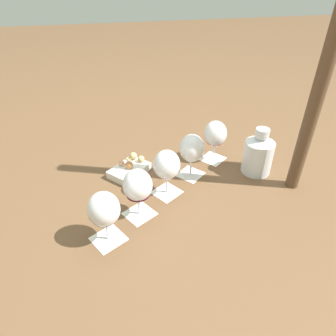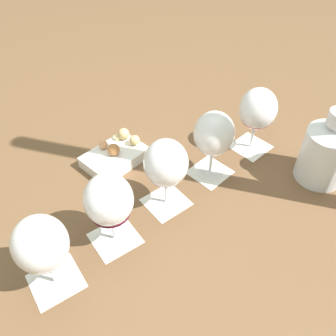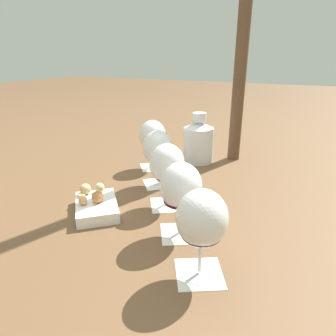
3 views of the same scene
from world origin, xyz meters
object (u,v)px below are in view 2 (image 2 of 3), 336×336
wine_glass_1 (214,136)px  ceramic_vase (327,151)px  wine_glass_0 (258,111)px  wine_glass_3 (109,202)px  snack_dish (116,155)px  wine_glass_2 (166,166)px  wine_glass_4 (41,247)px

wine_glass_1 → ceramic_vase: bearing=172.2°
wine_glass_0 → ceramic_vase: (-0.14, 0.13, -0.03)m
wine_glass_3 → snack_dish: 0.27m
wine_glass_1 → wine_glass_3: (0.24, 0.19, 0.00)m
wine_glass_1 → ceramic_vase: (-0.27, 0.04, -0.03)m
wine_glass_2 → snack_dish: 0.22m
wine_glass_0 → wine_glass_3: (0.37, 0.28, 0.00)m
wine_glass_2 → wine_glass_1: bearing=-142.4°
wine_glass_1 → wine_glass_3: bearing=37.8°
wine_glass_0 → wine_glass_3: same height
wine_glass_0 → wine_glass_1: same height
snack_dish → wine_glass_4: bearing=72.1°
wine_glass_0 → wine_glass_1: size_ratio=1.00×
wine_glass_2 → ceramic_vase: 0.40m
wine_glass_1 → wine_glass_4: same height
snack_dish → wine_glass_3: bearing=90.5°
wine_glass_3 → ceramic_vase: bearing=-163.7°
wine_glass_1 → wine_glass_3: size_ratio=1.00×
wine_glass_3 → wine_glass_4: bearing=39.1°
wine_glass_2 → wine_glass_3: bearing=38.1°
wine_glass_1 → wine_glass_2: same height
snack_dish → ceramic_vase: bearing=168.6°
wine_glass_1 → wine_glass_2: bearing=37.6°
wine_glass_2 → wine_glass_3: size_ratio=1.00×
wine_glass_2 → ceramic_vase: bearing=-171.9°
snack_dish → wine_glass_1: bearing=164.7°
wine_glass_0 → snack_dish: bearing=4.0°
ceramic_vase → wine_glass_4: bearing=21.1°
wine_glass_3 → ceramic_vase: size_ratio=0.92×
wine_glass_0 → wine_glass_4: (0.49, 0.37, 0.00)m
wine_glass_4 → ceramic_vase: ceramic_vase is taller
wine_glass_4 → ceramic_vase: (-0.63, -0.24, -0.03)m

